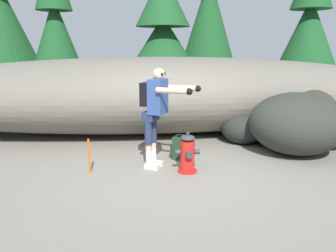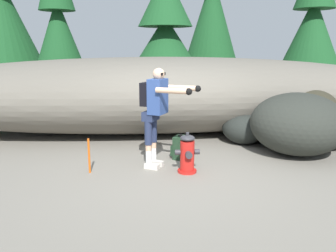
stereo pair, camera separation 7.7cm
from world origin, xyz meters
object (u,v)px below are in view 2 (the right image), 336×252
Objects in this scene: fire_hydrant at (187,154)px; utility_worker at (157,106)px; boulder_large at (298,124)px; boulder_small at (243,129)px; boulder_mid at (309,114)px; spare_backpack at (180,148)px; survey_stake at (89,156)px; boulder_outlier at (328,139)px.

utility_worker is (-0.50, 0.28, 0.80)m from fire_hydrant.
fire_hydrant is 2.50m from boulder_large.
boulder_small is at bearing 48.45° from fire_hydrant.
boulder_mid is 1.50× the size of boulder_small.
fire_hydrant is at bearing -148.89° from boulder_mid.
boulder_large reaches higher than boulder_small.
boulder_large is at bearing 19.87° from fire_hydrant.
spare_backpack is 0.78× the size of survey_stake.
survey_stake reaches higher than spare_backpack.
boulder_large is at bearing 40.07° from utility_worker.
spare_backpack is 1.81m from boulder_small.
fire_hydrant reaches higher than boulder_small.
utility_worker is at bearing -144.68° from boulder_small.
utility_worker reaches higher than spare_backpack.
spare_backpack is 3.35m from boulder_mid.
boulder_mid reaches higher than fire_hydrant.
boulder_small reaches higher than boulder_outlier.
boulder_large is 0.98m from boulder_outlier.
spare_backpack is 0.68× the size of boulder_outlier.
utility_worker is at bearing 7.28° from survey_stake.
boulder_large is (2.36, 0.08, 0.40)m from spare_backpack.
boulder_outlier is (3.21, 0.36, -0.00)m from spare_backpack.
utility_worker is 3.99m from boulder_mid.
fire_hydrant is 3.65m from boulder_mid.
boulder_large is 1.89× the size of boulder_small.
boulder_outlier is (3.18, 1.12, -0.11)m from fire_hydrant.
utility_worker reaches higher than survey_stake.
utility_worker is 1.13m from spare_backpack.
boulder_small is (1.51, 1.71, 0.02)m from fire_hydrant.
boulder_mid is (3.14, 1.11, 0.38)m from spare_backpack.
survey_stake is at bearing -168.43° from boulder_outlier.
utility_worker is 2.93m from boulder_large.
boulder_mid is 1.63m from boulder_small.
utility_worker reaches higher than fire_hydrant.
survey_stake is at bearing 175.45° from fire_hydrant.
spare_backpack is at bearing -178.16° from boulder_large.
utility_worker is 1.79× the size of boulder_small.
boulder_outlier is (3.68, 0.84, -0.90)m from utility_worker.
boulder_mid is (0.78, 1.04, -0.02)m from boulder_large.
boulder_large is 1.30m from boulder_mid.
boulder_mid reaches higher than spare_backpack.
boulder_mid is 2.12× the size of boulder_outlier.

